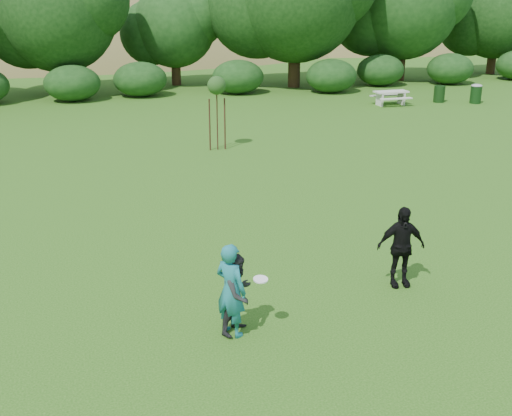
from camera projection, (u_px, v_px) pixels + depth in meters
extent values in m
plane|color=#19470C|center=(299.00, 307.00, 12.74)|extent=(120.00, 120.00, 0.00)
imported|color=#1A6C77|center=(231.00, 290.00, 11.49)|extent=(0.72, 0.77, 1.77)
imported|color=#252527|center=(238.00, 293.00, 11.63)|extent=(0.94, 0.93, 1.53)
imported|color=black|center=(401.00, 247.00, 13.42)|extent=(1.08, 0.57, 1.76)
cylinder|color=black|center=(439.00, 94.00, 35.26)|extent=(0.60, 0.60, 0.90)
cylinder|color=white|center=(261.00, 279.00, 11.48)|extent=(0.27, 0.27, 0.06)
cylinder|color=#361E15|center=(217.00, 118.00, 24.68)|extent=(0.05, 0.05, 2.50)
sphere|color=#274B1B|center=(217.00, 85.00, 24.27)|extent=(0.70, 0.70, 0.70)
cylinder|color=#371F15|center=(210.00, 125.00, 24.68)|extent=(0.06, 0.06, 2.00)
cylinder|color=#3A2116|center=(225.00, 124.00, 24.84)|extent=(0.06, 0.06, 2.00)
cube|color=beige|center=(391.00, 92.00, 34.27)|extent=(1.80, 0.75, 0.08)
cube|color=beige|center=(380.00, 99.00, 34.22)|extent=(0.10, 0.70, 0.68)
cube|color=beige|center=(401.00, 98.00, 34.57)|extent=(0.10, 0.70, 0.68)
cube|color=silver|center=(396.00, 99.00, 33.82)|extent=(1.80, 0.28, 0.06)
cube|color=#B4B0A6|center=(385.00, 95.00, 34.90)|extent=(1.80, 0.28, 0.06)
cylinder|color=#133413|center=(476.00, 95.00, 34.92)|extent=(0.60, 0.60, 0.90)
ellipsoid|color=#989898|center=(477.00, 86.00, 34.76)|extent=(0.60, 0.60, 0.20)
ellipsoid|color=olive|center=(251.00, 143.00, 88.02)|extent=(100.00, 64.00, 52.00)
ellipsoid|color=olive|center=(58.00, 127.00, 66.41)|extent=(80.00, 50.00, 28.00)
ellipsoid|color=olive|center=(358.00, 97.00, 77.35)|extent=(60.00, 44.00, 24.00)
cylinder|color=#3A2616|center=(63.00, 71.00, 37.45)|extent=(0.68, 0.68, 2.80)
sphere|color=#194214|center=(57.00, 12.00, 36.39)|extent=(6.73, 6.73, 6.73)
cylinder|color=#3A2616|center=(176.00, 67.00, 41.25)|extent=(0.60, 0.60, 2.27)
sphere|color=#194214|center=(174.00, 26.00, 40.40)|extent=(5.22, 5.22, 5.22)
cylinder|color=#3A2616|center=(294.00, 60.00, 40.26)|extent=(0.76, 0.76, 3.32)
cylinder|color=#3A2616|center=(400.00, 58.00, 43.39)|extent=(0.71, 0.71, 2.97)
sphere|color=#194214|center=(404.00, 4.00, 42.25)|extent=(7.19, 7.19, 7.19)
cylinder|color=#3A2616|center=(492.00, 57.00, 46.55)|extent=(0.62, 0.62, 2.45)
sphere|color=#194214|center=(497.00, 15.00, 45.60)|extent=(6.03, 6.03, 6.03)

